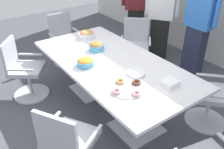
% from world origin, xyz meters
% --- Properties ---
extents(ground_plane, '(10.00, 10.00, 0.01)m').
position_xyz_m(ground_plane, '(0.00, 0.00, -0.01)').
color(ground_plane, '#4C4F56').
extents(conference_table, '(2.40, 1.20, 0.75)m').
position_xyz_m(conference_table, '(0.00, 0.00, 0.63)').
color(conference_table, silver).
rests_on(conference_table, ground).
extents(office_chair_0, '(0.76, 0.76, 0.91)m').
position_xyz_m(office_chair_0, '(-0.69, 1.00, 0.41)').
color(office_chair_0, silver).
rests_on(office_chair_0, ground).
extents(office_chair_1, '(0.55, 0.55, 0.91)m').
position_xyz_m(office_chair_1, '(-1.69, 0.12, 0.41)').
color(office_chair_1, silver).
rests_on(office_chair_1, ground).
extents(office_chair_2, '(0.76, 0.76, 0.91)m').
position_xyz_m(office_chair_2, '(-1.02, -0.88, 0.41)').
color(office_chair_2, silver).
rests_on(office_chair_2, ground).
extents(office_chair_3, '(0.74, 0.74, 0.91)m').
position_xyz_m(office_chair_3, '(0.68, -1.01, 0.41)').
color(office_chair_3, silver).
rests_on(office_chair_3, ground).
extents(office_chair_5, '(0.76, 0.76, 0.91)m').
position_xyz_m(office_chair_5, '(1.03, 0.88, 0.41)').
color(office_chair_5, silver).
rests_on(office_chair_5, ground).
extents(person_standing_0, '(0.48, 0.49, 1.77)m').
position_xyz_m(person_standing_0, '(-1.40, 1.61, 0.92)').
color(person_standing_0, black).
rests_on(person_standing_0, ground).
extents(person_standing_1, '(0.55, 0.43, 1.72)m').
position_xyz_m(person_standing_1, '(-0.74, 1.63, 0.90)').
color(person_standing_1, black).
rests_on(person_standing_1, ground).
extents(person_standing_2, '(0.61, 0.23, 1.81)m').
position_xyz_m(person_standing_2, '(0.03, 1.71, 0.95)').
color(person_standing_2, '#232842').
rests_on(person_standing_2, ground).
extents(snack_bowl_pretzels, '(0.21, 0.21, 0.12)m').
position_xyz_m(snack_bowl_pretzels, '(-0.41, 0.02, 0.81)').
color(snack_bowl_pretzels, '#4C9EC6').
rests_on(snack_bowl_pretzels, conference_table).
extents(snack_bowl_cookies, '(0.25, 0.25, 0.12)m').
position_xyz_m(snack_bowl_cookies, '(-0.88, 0.14, 0.81)').
color(snack_bowl_cookies, white).
rests_on(snack_bowl_cookies, conference_table).
extents(snack_bowl_chips_orange, '(0.22, 0.22, 0.10)m').
position_xyz_m(snack_bowl_chips_orange, '(-0.10, -0.34, 0.80)').
color(snack_bowl_chips_orange, '#4C9EC6').
rests_on(snack_bowl_chips_orange, conference_table).
extents(donut_platter, '(0.39, 0.39, 0.04)m').
position_xyz_m(donut_platter, '(0.62, -0.24, 0.77)').
color(donut_platter, white).
rests_on(donut_platter, conference_table).
extents(plate_stack, '(0.22, 0.22, 0.03)m').
position_xyz_m(plate_stack, '(0.43, 0.04, 0.77)').
color(plate_stack, white).
rests_on(plate_stack, conference_table).
extents(napkin_pile, '(0.16, 0.16, 0.07)m').
position_xyz_m(napkin_pile, '(0.84, 0.19, 0.78)').
color(napkin_pile, white).
rests_on(napkin_pile, conference_table).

